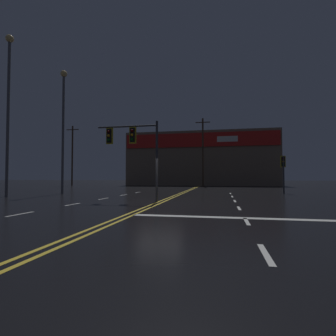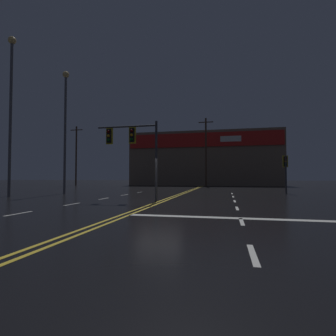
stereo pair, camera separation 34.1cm
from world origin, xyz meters
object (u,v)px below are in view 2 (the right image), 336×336
traffic_signal_corner_northeast (286,166)px  traffic_signal_median (131,141)px  streetlight_median_approach (65,116)px  streetlight_far_left (11,97)px

traffic_signal_corner_northeast → traffic_signal_median: bearing=-139.0°
traffic_signal_corner_northeast → streetlight_median_approach: (-18.44, -3.90, 4.28)m
traffic_signal_median → traffic_signal_corner_northeast: size_ratio=1.45×
traffic_signal_median → traffic_signal_corner_northeast: 13.93m
traffic_signal_median → streetlight_far_left: size_ratio=0.40×
traffic_signal_median → streetlight_far_left: bearing=172.3°
traffic_signal_median → streetlight_median_approach: bearing=146.8°
streetlight_median_approach → streetlight_far_left: bearing=-116.0°
traffic_signal_median → streetlight_far_left: (-9.84, 1.34, 3.77)m
streetlight_far_left → streetlight_median_approach: bearing=64.0°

